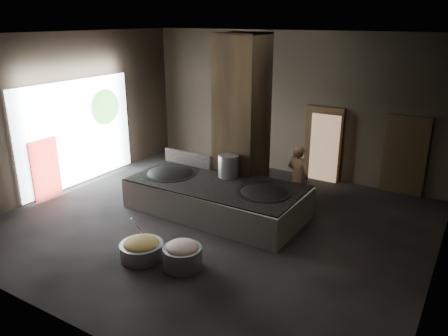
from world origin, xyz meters
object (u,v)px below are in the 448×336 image
Objects in this scene: hearth_platform at (216,198)px; meat_basin at (183,257)px; wok_left at (170,176)px; stock_pot at (229,166)px; veg_basin at (142,251)px; wok_right at (264,195)px; cook at (297,177)px.

meat_basin is at bearing -70.90° from hearth_platform.
wok_left is 1.66m from stock_pot.
wok_right is at bearing 62.98° from veg_basin.
cook reaches higher than wok_right.
meat_basin is (0.80, -3.18, -0.91)m from stock_pot.
stock_pot reaches higher than veg_basin.
veg_basin is (-1.45, -2.85, -0.58)m from wok_right.
stock_pot is 3.49m from veg_basin.
cook reaches higher than meat_basin.
wok_left is 3.11m from veg_basin.
meat_basin is at bearing 9.93° from veg_basin.
veg_basin is (-0.10, -2.80, -0.23)m from hearth_platform.
meat_basin reaches higher than veg_basin.
hearth_platform reaches higher than meat_basin.
meat_basin is at bearing -100.57° from wok_right.
wok_left is at bearing 131.72° from meat_basin.
stock_pot is at bearing 21.80° from wok_left.
wok_left is 0.84× the size of cook.
veg_basin is (-1.76, -4.21, -0.69)m from cook.
wok_right is 3.25m from veg_basin.
stock_pot is 1.85m from cook.
veg_basin is at bearing -90.90° from hearth_platform.
cook is 1.87× the size of veg_basin.
hearth_platform is at bearing -177.88° from wok_right.
cook is at bearing 41.64° from hearth_platform.
wok_right is at bearing 79.43° from meat_basin.
stock_pot reaches higher than meat_basin.
hearth_platform is 0.92m from stock_pot.
cook is (1.61, 0.87, -0.27)m from stock_pot.
wok_left is 2.80m from wok_right.
hearth_platform is 2.77m from meat_basin.
wok_left is 3.44m from cook.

